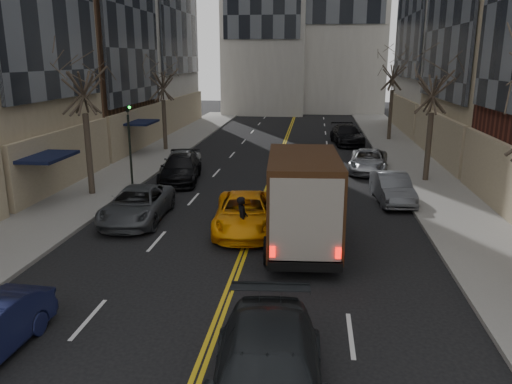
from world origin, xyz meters
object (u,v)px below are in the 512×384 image
at_px(observer_sedan, 267,380).
at_px(ups_truck, 302,200).
at_px(taxi, 245,213).
at_px(pedestrian, 242,219).

bearing_deg(observer_sedan, ups_truck, 83.60).
bearing_deg(taxi, observer_sedan, -85.54).
bearing_deg(taxi, pedestrian, -91.67).
xyz_separation_m(ups_truck, pedestrian, (-2.28, 0.32, -0.91)).
relative_size(observer_sedan, taxi, 1.11).
relative_size(observer_sedan, pedestrian, 3.25).
xyz_separation_m(observer_sedan, pedestrian, (-1.87, 9.63, 0.07)).
relative_size(ups_truck, observer_sedan, 1.15).
distance_m(ups_truck, taxi, 3.05).
bearing_deg(ups_truck, observer_sedan, -95.95).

